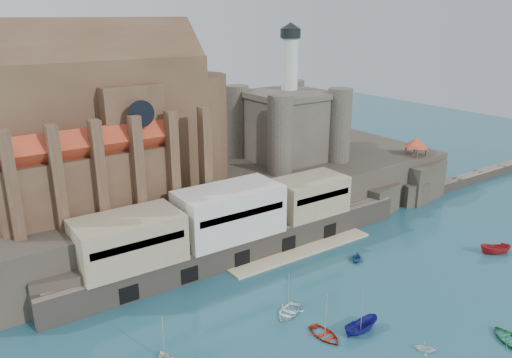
{
  "coord_description": "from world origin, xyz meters",
  "views": [
    {
      "loc": [
        -51.19,
        -44.39,
        41.03
      ],
      "look_at": [
        1.44,
        32.0,
        10.21
      ],
      "focal_mm": 35.0,
      "sensor_mm": 36.0,
      "label": 1
    }
  ],
  "objects": [
    {
      "name": "quay",
      "position": [
        -10.19,
        23.07,
        6.07
      ],
      "size": [
        70.0,
        12.0,
        13.05
      ],
      "color": "#6A5F54",
      "rests_on": "ground"
    },
    {
      "name": "pavilion",
      "position": [
        42.0,
        26.0,
        12.73
      ],
      "size": [
        6.4,
        6.4,
        5.4
      ],
      "color": "#4B3423",
      "rests_on": "rock_outcrop"
    },
    {
      "name": "breakwater",
      "position": [
        66.0,
        24.0,
        0.0
      ],
      "size": [
        40.0,
        3.0,
        2.4
      ],
      "primitive_type": "cube",
      "color": "#6A5F54",
      "rests_on": "ground"
    },
    {
      "name": "ground",
      "position": [
        0.0,
        0.0,
        0.0
      ],
      "size": [
        300.0,
        300.0,
        0.0
      ],
      "primitive_type": "plane",
      "color": "#1A4857",
      "rests_on": "ground"
    },
    {
      "name": "church",
      "position": [
        -24.13,
        41.85,
        22.13
      ],
      "size": [
        47.0,
        25.93,
        30.51
      ],
      "color": "#4B3423",
      "rests_on": "promontory"
    },
    {
      "name": "boat_1",
      "position": [
        -2.94,
        -12.49,
        0.0
      ],
      "size": [
        2.79,
        2.62,
        2.77
      ],
      "primitive_type": "imported",
      "rotation": [
        0.0,
        0.0,
        0.66
      ],
      "color": "white",
      "rests_on": "ground"
    },
    {
      "name": "boat_5",
      "position": [
        30.0,
        -2.22,
        0.0
      ],
      "size": [
        2.97,
        2.95,
        5.71
      ],
      "primitive_type": "imported",
      "rotation": [
        0.0,
        0.0,
        4.21
      ],
      "color": "#A51A21",
      "rests_on": "ground"
    },
    {
      "name": "boat_0",
      "position": [
        -11.51,
        -3.04,
        0.0
      ],
      "size": [
        3.73,
        1.11,
        5.22
      ],
      "primitive_type": "imported",
      "rotation": [
        0.0,
        0.0,
        6.28
      ],
      "color": "#BA1806",
      "rests_on": "ground"
    },
    {
      "name": "rock_outcrop",
      "position": [
        42.0,
        25.84,
        4.02
      ],
      "size": [
        14.5,
        10.5,
        8.7
      ],
      "color": "#2B2620",
      "rests_on": "ground"
    },
    {
      "name": "boat_2",
      "position": [
        -6.83,
        -4.98,
        0.0
      ],
      "size": [
        2.24,
        2.19,
        5.64
      ],
      "primitive_type": "imported",
      "rotation": [
        0.0,
        0.0,
        1.54
      ],
      "color": "navy",
      "rests_on": "ground"
    },
    {
      "name": "boat_3",
      "position": [
        7.98,
        -17.57,
        0.0
      ],
      "size": [
        4.42,
        2.57,
        5.95
      ],
      "primitive_type": "imported",
      "rotation": [
        0.0,
        0.0,
        2.81
      ],
      "color": "#1F7039",
      "rests_on": "ground"
    },
    {
      "name": "boat_7",
      "position": [
        7.62,
        10.02,
        0.0
      ],
      "size": [
        3.22,
        3.51,
        3.47
      ],
      "primitive_type": "imported",
      "rotation": [
        0.0,
        0.0,
        5.32
      ],
      "color": "navy",
      "rests_on": "ground"
    },
    {
      "name": "promontory",
      "position": [
        -0.19,
        39.37,
        4.92
      ],
      "size": [
        100.0,
        36.0,
        10.0
      ],
      "color": "#2B2620",
      "rests_on": "ground"
    },
    {
      "name": "castle_keep",
      "position": [
        16.08,
        41.08,
        18.31
      ],
      "size": [
        21.2,
        21.2,
        29.3
      ],
      "color": "#443E35",
      "rests_on": "promontory"
    },
    {
      "name": "boat_6",
      "position": [
        -12.21,
        4.02,
        0.0
      ],
      "size": [
        2.71,
        3.85,
        5.28
      ],
      "primitive_type": "imported",
      "rotation": [
        0.0,
        0.0,
        5.19
      ],
      "color": "white",
      "rests_on": "ground"
    }
  ]
}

